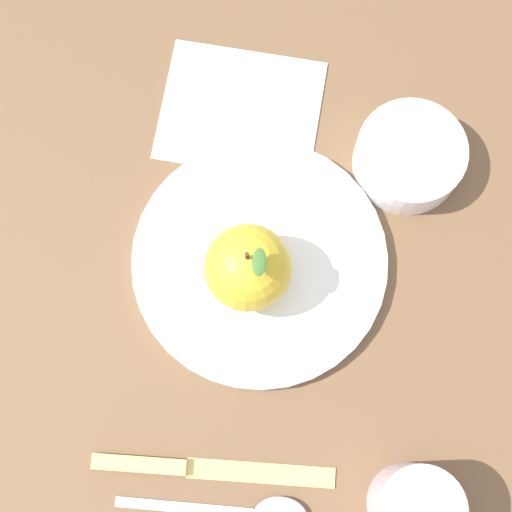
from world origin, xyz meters
name	(u,v)px	position (x,y,z in m)	size (l,w,h in m)	color
ground_plane	(229,309)	(0.00, 0.00, 0.00)	(2.40, 2.40, 0.00)	brown
dinner_plate	(256,259)	(0.00, 0.05, 0.01)	(0.24, 0.24, 0.01)	white
apple	(249,269)	(0.00, 0.03, 0.05)	(0.08, 0.08, 0.09)	gold
side_bowl	(410,156)	(0.07, 0.21, 0.02)	(0.10, 0.10, 0.04)	white
cup	(416,507)	(0.23, -0.06, 0.04)	(0.07, 0.07, 0.07)	silver
knife	(191,468)	(0.05, -0.14, 0.00)	(0.20, 0.12, 0.01)	#D8B766
linen_napkin	(240,110)	(-0.10, 0.17, 0.00)	(0.13, 0.16, 0.00)	silver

